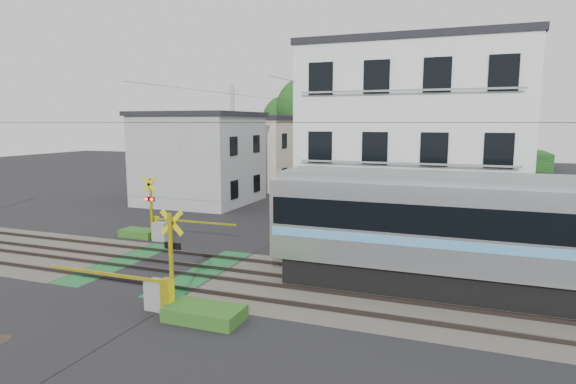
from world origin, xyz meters
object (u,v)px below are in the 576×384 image
at_px(crossing_signal_near, 159,288).
at_px(apartment_block, 415,141).
at_px(crossing_signal_far, 160,226).
at_px(commuter_train, 575,239).
at_px(pedestrian, 340,178).

relative_size(crossing_signal_near, apartment_block, 0.46).
xyz_separation_m(crossing_signal_near, crossing_signal_far, (-5.17, 7.31, 0.00)).
distance_m(commuter_train, apartment_block, 10.39).
xyz_separation_m(commuter_train, pedestrian, (-13.33, 23.15, -1.19)).
bearing_deg(crossing_signal_far, crossing_signal_near, -54.71).
distance_m(commuter_train, crossing_signal_far, 17.03).
distance_m(crossing_signal_near, apartment_block, 14.95).
relative_size(crossing_signal_near, pedestrian, 2.65).
height_order(commuter_train, crossing_signal_near, commuter_train).
relative_size(commuter_train, crossing_signal_far, 4.00).
distance_m(crossing_signal_far, pedestrian, 20.99).
relative_size(commuter_train, apartment_block, 1.86).
bearing_deg(commuter_train, apartment_block, 124.56).
distance_m(commuter_train, crossing_signal_near, 12.67).
xyz_separation_m(crossing_signal_far, apartment_block, (11.09, 5.84, 3.94)).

